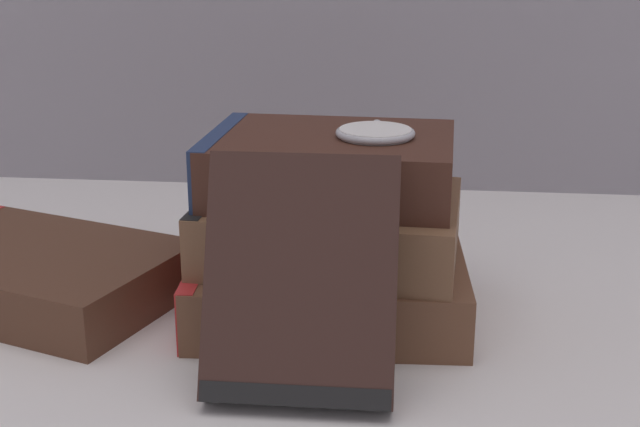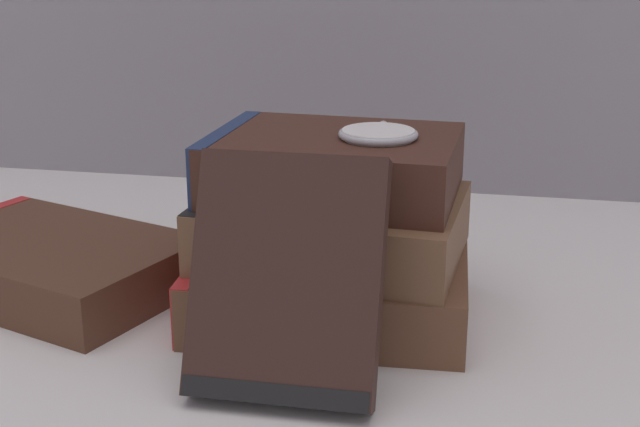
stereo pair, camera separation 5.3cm
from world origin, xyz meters
The scene contains 8 objects.
ground_plane centered at (0.00, 0.00, 0.00)m, with size 3.00×3.00×0.00m, color silver.
book_flat_bottom centered at (-0.01, 0.04, 0.02)m, with size 0.19×0.15×0.04m.
book_flat_middle centered at (-0.01, 0.05, 0.06)m, with size 0.18×0.15×0.04m.
book_flat_top centered at (-0.01, 0.06, 0.11)m, with size 0.17×0.13×0.04m.
book_side_left centered at (-0.22, 0.06, 0.02)m, with size 0.24×0.20×0.04m.
book_leaning_front centered at (-0.01, -0.06, 0.07)m, with size 0.11×0.08×0.14m.
pocket_watch centered at (0.03, 0.06, 0.13)m, with size 0.05×0.06×0.01m.
reading_glasses centered at (-0.09, 0.21, 0.00)m, with size 0.11×0.06×0.00m.
Camera 2 is at (0.10, -0.52, 0.27)m, focal length 50.00 mm.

